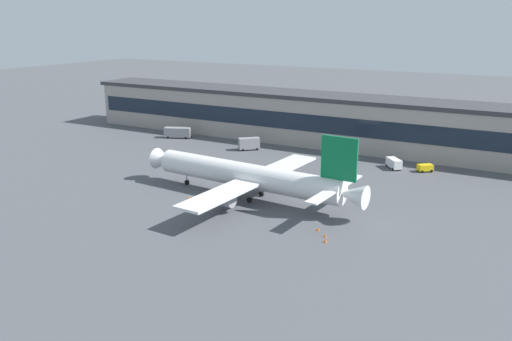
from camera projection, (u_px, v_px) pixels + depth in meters
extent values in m
plane|color=#4C4F54|center=(199.00, 198.00, 111.74)|extent=(600.00, 600.00, 0.00)
cube|color=#9E9993|center=(313.00, 120.00, 160.53)|extent=(155.42, 15.99, 13.83)
cube|color=#38383D|center=(313.00, 96.00, 158.44)|extent=(158.52, 16.30, 1.20)
cube|color=#192333|center=(302.00, 122.00, 153.59)|extent=(152.31, 0.16, 4.98)
cylinder|color=white|center=(247.00, 175.00, 110.98)|extent=(44.04, 8.18, 5.17)
cone|color=white|center=(164.00, 160.00, 123.29)|extent=(4.98, 5.22, 4.91)
cone|color=white|center=(351.00, 195.00, 98.54)|extent=(6.00, 5.04, 4.66)
cube|color=#0C723F|center=(339.00, 158.00, 98.15)|extent=(7.26, 1.00, 8.28)
cube|color=white|center=(322.00, 196.00, 95.49)|extent=(3.04, 9.46, 0.30)
cube|color=white|center=(348.00, 181.00, 104.64)|extent=(3.04, 9.46, 0.30)
cube|color=white|center=(219.00, 195.00, 100.07)|extent=(7.34, 20.07, 0.50)
cube|color=white|center=(285.00, 166.00, 120.09)|extent=(7.34, 20.07, 0.50)
cylinder|color=#99999E|center=(224.00, 199.00, 103.48)|extent=(4.45, 3.13, 2.85)
cylinder|color=#99999E|center=(274.00, 176.00, 118.74)|extent=(4.45, 3.13, 2.85)
cylinder|color=black|center=(187.00, 182.00, 120.94)|extent=(1.13, 0.57, 1.10)
cylinder|color=slate|center=(187.00, 176.00, 120.54)|extent=(0.24, 0.24, 2.36)
cylinder|color=black|center=(249.00, 200.00, 109.18)|extent=(1.13, 0.57, 1.10)
cylinder|color=slate|center=(249.00, 193.00, 108.78)|extent=(0.24, 0.24, 2.36)
cylinder|color=black|center=(261.00, 194.00, 112.93)|extent=(1.13, 0.57, 1.10)
cylinder|color=slate|center=(261.00, 188.00, 112.53)|extent=(0.24, 0.24, 2.36)
cube|color=gray|center=(178.00, 132.00, 167.91)|extent=(8.84, 5.76, 3.00)
cube|color=black|center=(185.00, 131.00, 167.47)|extent=(3.69, 3.49, 0.75)
cylinder|color=black|center=(188.00, 136.00, 169.18)|extent=(0.76, 0.54, 0.70)
cylinder|color=black|center=(186.00, 138.00, 166.78)|extent=(0.76, 0.54, 0.70)
cylinder|color=black|center=(170.00, 136.00, 169.88)|extent=(0.76, 0.54, 0.70)
cylinder|color=black|center=(168.00, 137.00, 167.48)|extent=(0.76, 0.54, 0.70)
cube|color=gray|center=(249.00, 143.00, 152.53)|extent=(6.03, 5.85, 3.20)
cube|color=black|center=(243.00, 141.00, 151.98)|extent=(3.04, 3.05, 0.80)
cylinder|color=black|center=(243.00, 150.00, 151.49)|extent=(0.72, 0.70, 0.70)
cylinder|color=black|center=(241.00, 148.00, 153.50)|extent=(0.72, 0.70, 0.70)
cylinder|color=black|center=(257.00, 149.00, 152.45)|extent=(0.72, 0.70, 0.70)
cylinder|color=black|center=(255.00, 147.00, 154.47)|extent=(0.72, 0.70, 0.70)
cube|color=yellow|center=(425.00, 167.00, 130.99)|extent=(4.04, 3.85, 1.50)
cube|color=black|center=(422.00, 166.00, 130.72)|extent=(2.15, 2.22, 0.38)
cylinder|color=black|center=(422.00, 172.00, 130.12)|extent=(0.73, 0.68, 0.70)
cylinder|color=black|center=(419.00, 170.00, 131.81)|extent=(0.73, 0.68, 0.70)
cylinder|color=black|center=(431.00, 171.00, 130.58)|extent=(0.73, 0.68, 0.70)
cylinder|color=black|center=(428.00, 169.00, 132.27)|extent=(0.73, 0.68, 0.70)
cube|color=white|center=(394.00, 163.00, 133.73)|extent=(5.03, 5.39, 2.20)
cube|color=black|center=(392.00, 160.00, 134.95)|extent=(2.72, 2.70, 0.55)
cylinder|color=black|center=(387.00, 165.00, 135.57)|extent=(0.68, 0.73, 0.70)
cylinder|color=black|center=(394.00, 165.00, 135.93)|extent=(0.68, 0.73, 0.70)
cylinder|color=black|center=(393.00, 169.00, 132.14)|extent=(0.68, 0.73, 0.70)
cylinder|color=black|center=(400.00, 169.00, 132.50)|extent=(0.68, 0.73, 0.70)
cone|color=#F2590C|center=(189.00, 197.00, 111.28)|extent=(0.58, 0.58, 0.72)
cone|color=#F2590C|center=(318.00, 229.00, 94.66)|extent=(0.52, 0.52, 0.64)
cone|color=#F2590C|center=(325.00, 240.00, 89.83)|extent=(0.55, 0.55, 0.69)
cone|color=#F2590C|center=(325.00, 235.00, 91.96)|extent=(0.49, 0.49, 0.61)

